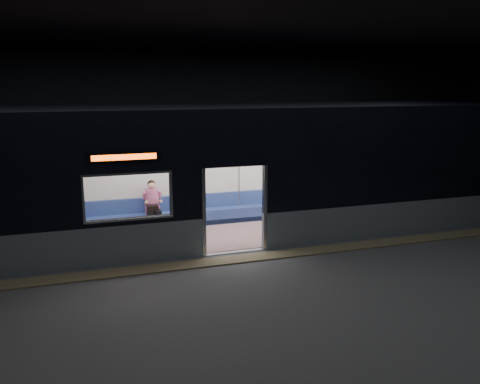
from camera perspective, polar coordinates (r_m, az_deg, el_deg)
station_floor at (r=11.08m, az=1.09°, el=-8.52°), size 24.00×14.00×0.01m
station_envelope at (r=10.38m, az=1.17°, el=10.80°), size 24.00×14.00×5.00m
tactile_strip at (r=11.57m, az=0.18°, el=-7.52°), size 22.80×0.50×0.03m
metro_car at (r=12.96m, az=-2.62°, el=2.98°), size 18.00×3.04×3.35m
passenger at (r=13.82m, az=-9.80°, el=-1.12°), size 0.39×0.66×1.33m
handbag at (r=13.64m, az=-9.80°, el=-1.76°), size 0.30×0.26×0.14m
transit_map at (r=15.85m, az=11.06°, el=3.05°), size 0.97×0.03×0.63m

